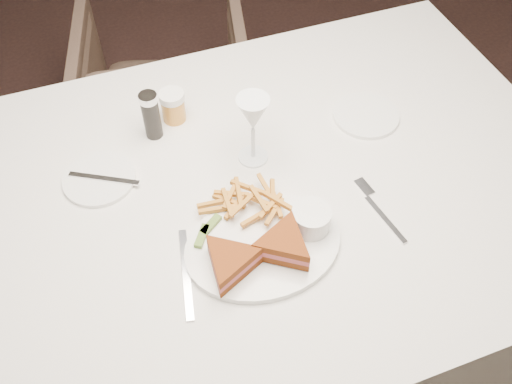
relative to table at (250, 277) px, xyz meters
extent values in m
plane|color=black|center=(-0.27, 0.19, -0.38)|extent=(5.00, 5.00, 0.00)
cube|color=silver|center=(0.00, 0.00, 0.00)|extent=(1.52, 1.04, 0.75)
imported|color=#4B382E|center=(-0.02, 0.92, -0.07)|extent=(0.71, 0.68, 0.62)
ellipsoid|color=white|center=(-0.02, -0.15, 0.38)|extent=(0.33, 0.26, 0.01)
cube|color=silver|center=(-0.18, -0.16, 0.38)|extent=(0.05, 0.20, 0.00)
cylinder|color=white|center=(-0.30, 0.13, 0.38)|extent=(0.16, 0.16, 0.01)
cylinder|color=white|center=(0.34, 0.12, 0.38)|extent=(0.16, 0.16, 0.01)
cylinder|color=black|center=(-0.16, 0.23, 0.44)|extent=(0.04, 0.04, 0.12)
cylinder|color=#CB8430|center=(-0.10, 0.27, 0.42)|extent=(0.06, 0.06, 0.08)
cube|color=#4C6D26|center=(-0.11, -0.08, 0.40)|extent=(0.05, 0.05, 0.01)
cube|color=#4C6D26|center=(-0.13, -0.10, 0.40)|extent=(0.04, 0.05, 0.01)
cylinder|color=white|center=(0.08, -0.14, 0.42)|extent=(0.08, 0.08, 0.05)
camera|label=1|loc=(-0.24, -0.75, 1.34)|focal=40.00mm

